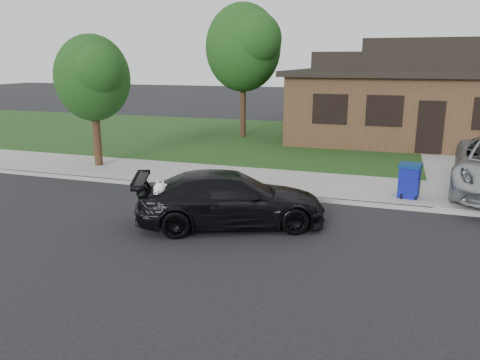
% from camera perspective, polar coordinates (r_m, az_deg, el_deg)
% --- Properties ---
extents(ground, '(120.00, 120.00, 0.00)m').
position_cam_1_polar(ground, '(10.13, 1.92, -7.76)').
color(ground, black).
rests_on(ground, ground).
extents(sidewalk, '(60.00, 3.00, 0.12)m').
position_cam_1_polar(sidewalk, '(14.74, 7.43, -0.51)').
color(sidewalk, gray).
rests_on(sidewalk, ground).
extents(curb, '(60.00, 0.12, 0.12)m').
position_cam_1_polar(curb, '(13.32, 6.19, -2.08)').
color(curb, gray).
rests_on(curb, ground).
extents(lawn, '(60.00, 13.00, 0.13)m').
position_cam_1_polar(lawn, '(22.48, 11.37, 4.49)').
color(lawn, '#193814').
rests_on(lawn, ground).
extents(sedan, '(4.79, 3.42, 1.29)m').
position_cam_1_polar(sedan, '(11.02, -1.20, -2.33)').
color(sedan, black).
rests_on(sedan, ground).
extents(recycling_bin, '(0.66, 0.66, 0.95)m').
position_cam_1_polar(recycling_bin, '(13.75, 19.95, -0.03)').
color(recycling_bin, navy).
rests_on(recycling_bin, sidewalk).
extents(house, '(12.60, 8.60, 4.65)m').
position_cam_1_polar(house, '(24.10, 21.83, 9.36)').
color(house, '#422B1C').
rests_on(house, ground).
extents(tree_0, '(3.78, 3.60, 6.34)m').
position_cam_1_polar(tree_0, '(22.97, 0.69, 16.03)').
color(tree_0, '#332114').
rests_on(tree_0, ground).
extents(tree_2, '(2.73, 2.60, 4.59)m').
position_cam_1_polar(tree_2, '(17.31, -17.40, 11.93)').
color(tree_2, '#332114').
rests_on(tree_2, ground).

